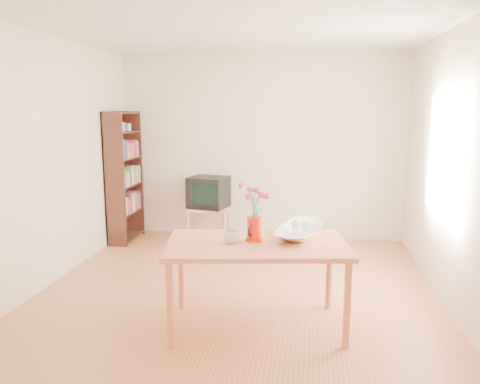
% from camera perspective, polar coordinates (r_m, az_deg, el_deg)
% --- Properties ---
extents(room, '(4.50, 4.50, 4.50)m').
position_cam_1_polar(room, '(4.46, -0.19, 3.12)').
color(room, '#A45E3A').
rests_on(room, ground).
extents(table, '(1.60, 1.07, 0.75)m').
position_cam_1_polar(table, '(3.94, 2.09, -7.21)').
color(table, '#B9663F').
rests_on(table, ground).
extents(tv_stand, '(0.60, 0.45, 0.46)m').
position_cam_1_polar(tv_stand, '(6.66, -3.82, -2.47)').
color(tv_stand, tan).
rests_on(tv_stand, ground).
extents(bookshelf, '(0.28, 0.70, 1.80)m').
position_cam_1_polar(bookshelf, '(6.71, -13.90, 1.29)').
color(bookshelf, black).
rests_on(bookshelf, ground).
extents(pitcher, '(0.14, 0.22, 0.21)m').
position_cam_1_polar(pitcher, '(3.94, 1.71, -4.62)').
color(pitcher, red).
rests_on(pitcher, table).
extents(flowers, '(0.24, 0.24, 0.34)m').
position_cam_1_polar(flowers, '(3.88, 1.73, -0.74)').
color(flowers, '#CF3096').
rests_on(flowers, pitcher).
extents(mug, '(0.18, 0.18, 0.10)m').
position_cam_1_polar(mug, '(3.89, -0.96, -5.47)').
color(mug, white).
rests_on(mug, table).
extents(bowl, '(0.61, 0.61, 0.48)m').
position_cam_1_polar(bowl, '(4.10, 7.36, -2.02)').
color(bowl, white).
rests_on(bowl, table).
extents(teacup_a, '(0.10, 0.10, 0.07)m').
position_cam_1_polar(teacup_a, '(4.12, 6.79, -2.63)').
color(teacup_a, white).
rests_on(teacup_a, bowl).
extents(teacup_b, '(0.08, 0.08, 0.06)m').
position_cam_1_polar(teacup_b, '(4.13, 7.98, -2.65)').
color(teacup_b, white).
rests_on(teacup_b, bowl).
extents(television, '(0.58, 0.55, 0.43)m').
position_cam_1_polar(television, '(6.61, -3.83, 0.05)').
color(television, black).
rests_on(television, tv_stand).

